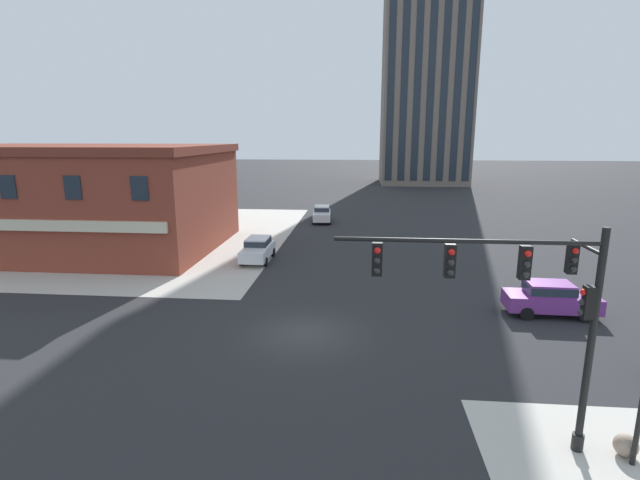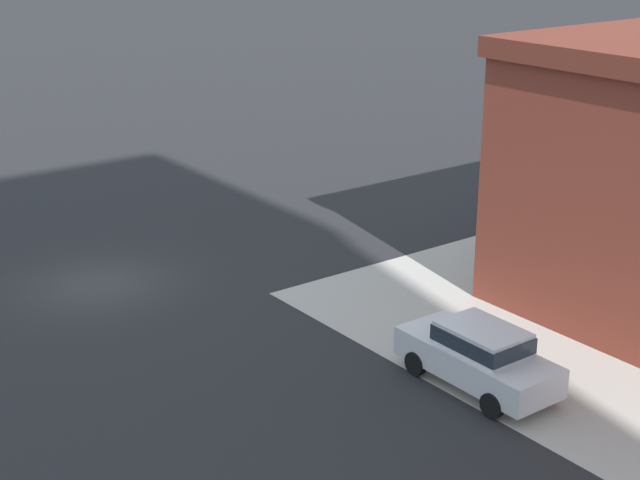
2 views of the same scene
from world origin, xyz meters
TOP-DOWN VIEW (x-y plane):
  - ground_plane at (0.00, 0.00)m, footprint 320.00×320.00m
  - car_main_northbound_far at (-4.84, 12.25)m, footprint 1.91×4.41m

SIDE VIEW (x-z plane):
  - ground_plane at x=0.00m, z-range 0.00..0.00m
  - car_main_northbound_far at x=-4.84m, z-range 0.08..1.76m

